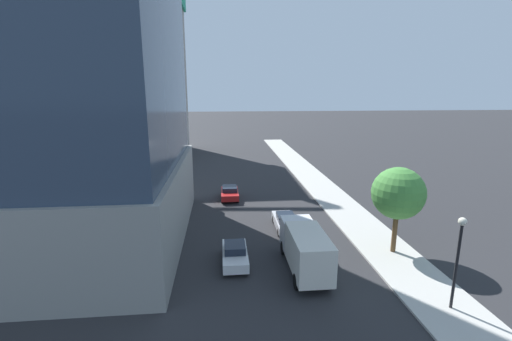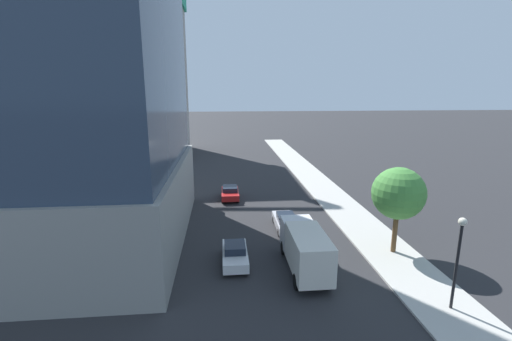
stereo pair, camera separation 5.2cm
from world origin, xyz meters
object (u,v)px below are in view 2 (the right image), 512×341
at_px(car_white, 235,254).
at_px(car_silver, 285,221).
at_px(construction_building, 146,65).
at_px(street_tree, 398,194).
at_px(car_red, 230,193).
at_px(street_lamp, 459,249).
at_px(box_truck, 305,247).

relative_size(car_white, car_silver, 0.93).
xyz_separation_m(construction_building, street_tree, (26.09, -44.43, -11.77)).
distance_m(construction_building, car_red, 36.60).
bearing_deg(car_white, street_lamp, -29.09).
distance_m(street_lamp, box_truck, 8.88).
xyz_separation_m(construction_building, car_white, (14.28, -44.89, -15.69)).
xyz_separation_m(construction_building, car_silver, (18.89, -39.08, -15.70)).
xyz_separation_m(street_lamp, box_truck, (-7.07, 5.01, -1.92)).
distance_m(street_lamp, car_silver, 14.50).
relative_size(construction_building, box_truck, 5.76).
bearing_deg(box_truck, construction_building, 112.16).
xyz_separation_m(construction_building, box_truck, (18.89, -46.38, -14.69)).
height_order(street_lamp, car_red, street_lamp).
distance_m(car_red, car_white, 15.07).
bearing_deg(street_lamp, car_red, 118.45).
height_order(street_lamp, street_tree, street_tree).
relative_size(street_lamp, car_red, 1.30).
relative_size(car_white, box_truck, 0.61).
relative_size(construction_building, street_lamp, 7.49).
bearing_deg(car_silver, box_truck, -90.00).
bearing_deg(box_truck, street_lamp, -35.31).
bearing_deg(street_tree, construction_building, 120.42).
distance_m(construction_building, street_lamp, 58.98).
bearing_deg(box_truck, car_red, 105.56).
bearing_deg(car_silver, street_tree, -36.62).
xyz_separation_m(car_silver, box_truck, (-0.00, -7.30, 1.02)).
distance_m(car_silver, box_truck, 7.37).
height_order(street_tree, car_white, street_tree).
bearing_deg(car_red, box_truck, -74.44).
bearing_deg(box_truck, street_tree, 15.19).
bearing_deg(car_red, street_tree, -51.05).
bearing_deg(street_lamp, car_white, 150.91).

